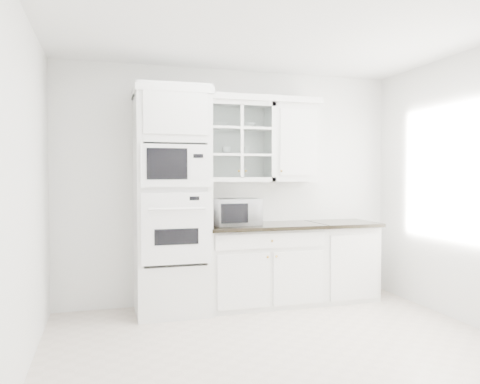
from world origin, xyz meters
name	(u,v)px	position (x,y,z in m)	size (l,w,h in m)	color
ground	(287,353)	(0.00, 0.00, 0.01)	(4.00, 3.50, 0.01)	beige
room_shell	(270,141)	(0.00, 0.43, 1.78)	(4.00, 3.50, 2.70)	white
oven_column	(172,201)	(-0.75, 1.42, 1.20)	(0.76, 0.68, 2.40)	white
base_cabinet_run	(262,264)	(0.28, 1.45, 0.46)	(1.32, 0.67, 0.92)	white
extra_base_cabinet	(341,260)	(1.28, 1.45, 0.46)	(0.72, 0.67, 0.92)	white
upper_cabinet_glass	(238,142)	(0.03, 1.58, 1.85)	(0.80, 0.33, 0.90)	white
upper_cabinet_solid	(293,143)	(0.71, 1.58, 1.85)	(0.55, 0.33, 0.90)	white
crown_molding	(229,99)	(-0.07, 1.56, 2.33)	(2.14, 0.38, 0.07)	white
countertop_microwave	(235,212)	(-0.04, 1.45, 1.07)	(0.51, 0.43, 0.30)	white
bowl_a	(219,125)	(-0.19, 1.60, 2.03)	(0.20, 0.20, 0.05)	white
bowl_b	(247,126)	(0.14, 1.58, 2.04)	(0.18, 0.18, 0.06)	white
cup_a	(227,151)	(-0.10, 1.60, 1.75)	(0.11, 0.11, 0.08)	white
cup_b	(245,151)	(0.12, 1.60, 1.76)	(0.10, 0.10, 0.09)	white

